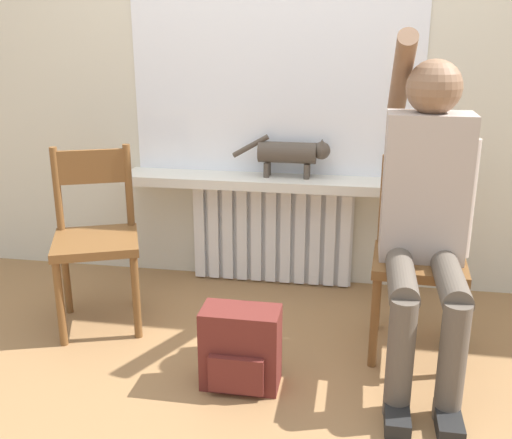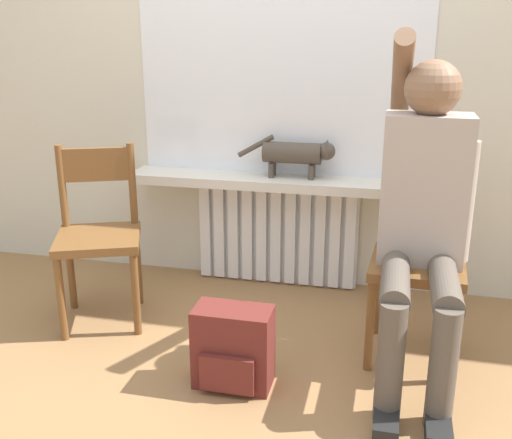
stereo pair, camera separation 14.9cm
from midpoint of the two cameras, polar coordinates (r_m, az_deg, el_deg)
The scene contains 10 objects.
ground_plane at distance 2.43m, azimuth -4.56°, elevation -16.62°, with size 12.00×12.00×0.00m, color olive.
wall_with_window at distance 3.21m, azimuth 0.50°, elevation 17.47°, with size 7.00×0.06×2.70m.
radiator at distance 3.31m, azimuth 0.23°, elevation -1.31°, with size 0.89×0.08×0.57m.
windowsill at distance 3.16m, azimuth 0.03°, elevation 3.58°, with size 1.58×0.23×0.05m.
window_glass at distance 3.17m, azimuth 0.39°, elevation 16.69°, with size 1.52×0.01×1.38m.
chair_left at distance 2.92m, azimuth -16.43°, elevation -1.50°, with size 0.50×0.50×0.84m.
chair_right at distance 2.64m, azimuth 13.73°, elevation -3.33°, with size 0.40×0.40×0.84m.
person at distance 2.44m, azimuth 14.29°, elevation 1.23°, with size 0.36×1.05×1.37m.
cat at distance 3.13m, azimuth 2.06°, elevation 6.35°, with size 0.52×0.11×0.22m.
backpack at distance 2.42m, azimuth -3.28°, elevation -12.22°, with size 0.31×0.20×0.33m.
Camera 1 is at (0.45, -1.95, 1.37)m, focal length 42.00 mm.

